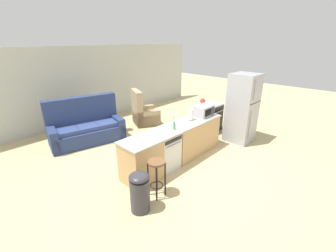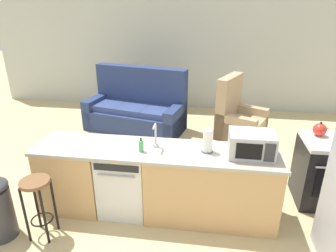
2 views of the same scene
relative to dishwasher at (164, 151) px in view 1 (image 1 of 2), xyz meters
The scene contains 15 objects.
ground_plane 0.49m from the dishwasher, ahead, with size 24.00×24.00×0.00m, color tan.
wall_back 4.33m from the dishwasher, 82.54° to the left, with size 10.00×0.06×2.60m.
kitchen_counter 0.49m from the dishwasher, ahead, with size 2.94×0.66×0.90m.
dishwasher is the anchor object (origin of this frame).
stove_range 2.66m from the dishwasher, 11.91° to the left, with size 0.76×0.68×0.90m.
refrigerator 2.71m from the dishwasher, 11.93° to the right, with size 0.72×0.73×1.94m.
microwave 1.62m from the dishwasher, ahead, with size 0.50×0.37×0.28m.
sink_faucet 0.73m from the dishwasher, ahead, with size 0.07×0.18×0.30m.
paper_towel_roll 1.18m from the dishwasher, ahead, with size 0.14×0.14×0.28m.
soap_bottle 0.61m from the dishwasher, 19.20° to the right, with size 0.06×0.06×0.18m.
kettle 2.59m from the dishwasher, 15.58° to the left, with size 0.21×0.17×0.19m.
bar_stool 1.02m from the dishwasher, 143.34° to the right, with size 0.32×0.32×0.74m.
trash_bin 1.46m from the dishwasher, 152.06° to the right, with size 0.35×0.35×0.74m.
couch 2.73m from the dishwasher, 100.43° to the left, with size 2.15×1.32×1.27m.
armchair 2.99m from the dishwasher, 58.38° to the left, with size 1.08×1.11×1.20m.
Camera 1 is at (-3.49, -3.19, 2.81)m, focal length 24.00 mm.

